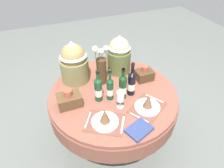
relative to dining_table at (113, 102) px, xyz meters
name	(u,v)px	position (x,y,z in m)	size (l,w,h in m)	color
ground	(113,136)	(0.00, 0.00, -0.60)	(8.00, 8.00, 0.00)	slate
dining_table	(113,102)	(0.00, 0.00, 0.00)	(1.35, 1.35, 0.74)	brown
place_setting_left	(105,119)	(-0.22, -0.36, 0.19)	(0.43, 0.40, 0.16)	brown
place_setting_right	(148,104)	(0.21, -0.33, 0.19)	(0.43, 0.40, 0.16)	brown
flower_vase	(101,67)	(-0.06, 0.19, 0.34)	(0.16, 0.14, 0.48)	#47331E
wine_bottle_left	(110,89)	(-0.06, -0.08, 0.26)	(0.07, 0.07, 0.34)	#194223
wine_bottle_centre	(123,87)	(0.06, -0.11, 0.27)	(0.08, 0.08, 0.34)	#143819
wine_bottle_right	(98,89)	(-0.17, -0.05, 0.27)	(0.08, 0.08, 0.34)	#194223
wine_bottle_rear	(131,83)	(0.16, -0.09, 0.27)	(0.08, 0.08, 0.37)	black
wine_glass_left	(120,97)	(-0.02, -0.23, 0.27)	(0.07, 0.07, 0.18)	silver
book_on_table	(139,130)	(0.02, -0.54, 0.15)	(0.21, 0.16, 0.03)	navy
gift_tub_back_left	(74,60)	(-0.31, 0.35, 0.39)	(0.30, 0.30, 0.47)	olive
gift_tub_back_right	(119,53)	(0.20, 0.34, 0.38)	(0.26, 0.26, 0.45)	#566033
woven_basket_side_left	(69,100)	(-0.46, -0.02, 0.20)	(0.22, 0.16, 0.18)	brown
woven_basket_side_right	(144,75)	(0.40, 0.08, 0.20)	(0.19, 0.15, 0.17)	#47331E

